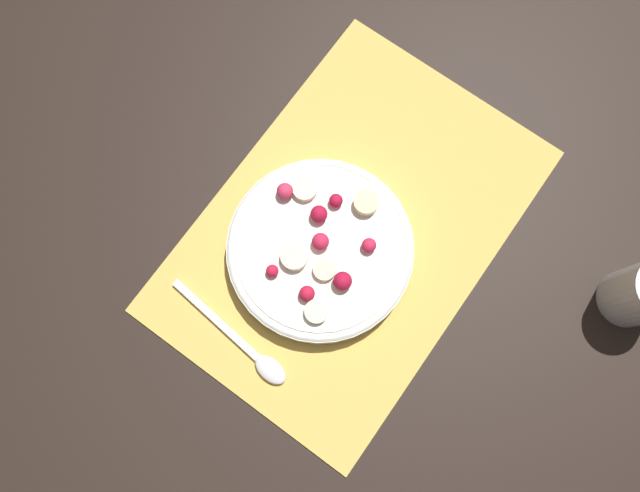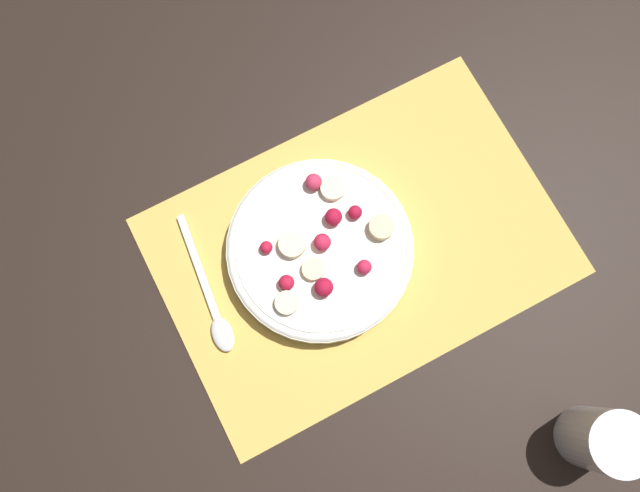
# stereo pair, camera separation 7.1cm
# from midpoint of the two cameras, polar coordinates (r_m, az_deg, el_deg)

# --- Properties ---
(ground_plane) EXTENTS (3.00, 3.00, 0.00)m
(ground_plane) POSITION_cam_midpoint_polar(r_m,az_deg,el_deg) (0.76, 0.22, 0.87)
(ground_plane) COLOR black
(placemat) EXTENTS (0.47, 0.32, 0.01)m
(placemat) POSITION_cam_midpoint_polar(r_m,az_deg,el_deg) (0.75, 0.22, 0.92)
(placemat) COLOR #E0B251
(placemat) RESTS_ON ground_plane
(fruit_bowl) EXTENTS (0.22, 0.22, 0.05)m
(fruit_bowl) POSITION_cam_midpoint_polar(r_m,az_deg,el_deg) (0.73, -2.71, -0.92)
(fruit_bowl) COLOR silver
(fruit_bowl) RESTS_ON placemat
(spoon) EXTENTS (0.03, 0.18, 0.01)m
(spoon) POSITION_cam_midpoint_polar(r_m,az_deg,el_deg) (0.74, -9.15, -10.07)
(spoon) COLOR silver
(spoon) RESTS_ON placemat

